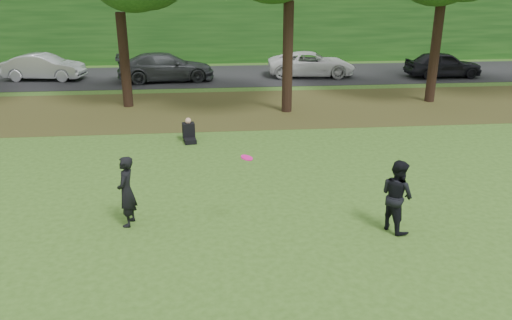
% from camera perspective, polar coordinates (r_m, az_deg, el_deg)
% --- Properties ---
extents(ground, '(120.00, 120.00, 0.00)m').
position_cam_1_polar(ground, '(10.26, -8.19, -12.45)').
color(ground, '#34571B').
rests_on(ground, ground).
extents(leaf_litter, '(60.00, 7.00, 0.01)m').
position_cam_1_polar(leaf_litter, '(22.34, -7.01, 5.75)').
color(leaf_litter, '#473219').
rests_on(leaf_litter, ground).
extents(street, '(70.00, 7.00, 0.02)m').
position_cam_1_polar(street, '(30.16, -6.77, 9.51)').
color(street, black).
rests_on(street, ground).
extents(far_hedge, '(70.00, 3.00, 5.00)m').
position_cam_1_polar(far_hedge, '(35.78, -6.82, 15.18)').
color(far_hedge, '#154112').
rests_on(far_hedge, ground).
extents(player_left, '(0.49, 0.67, 1.69)m').
position_cam_1_polar(player_left, '(11.92, -14.59, -3.50)').
color(player_left, black).
rests_on(player_left, ground).
extents(player_right, '(0.92, 1.01, 1.70)m').
position_cam_1_polar(player_right, '(11.76, 15.80, -3.93)').
color(player_right, black).
rests_on(player_right, ground).
extents(parked_cars, '(37.95, 3.42, 1.54)m').
position_cam_1_polar(parked_cars, '(29.15, -9.01, 10.53)').
color(parked_cars, black).
rests_on(parked_cars, street).
extents(frisbee, '(0.38, 0.38, 0.11)m').
position_cam_1_polar(frisbee, '(10.89, -1.06, 0.26)').
color(frisbee, '#FD1595').
rests_on(frisbee, ground).
extents(seated_person, '(0.52, 0.79, 0.83)m').
position_cam_1_polar(seated_person, '(17.92, -7.67, 3.13)').
color(seated_person, black).
rests_on(seated_person, ground).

